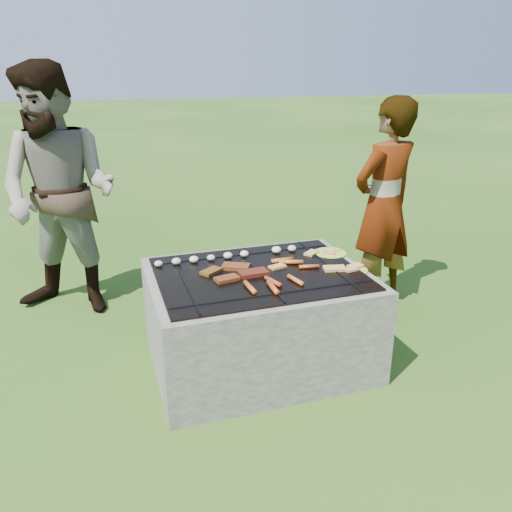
{
  "coord_description": "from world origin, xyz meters",
  "views": [
    {
      "loc": [
        -0.87,
        -2.63,
        1.76
      ],
      "look_at": [
        0.0,
        0.05,
        0.7
      ],
      "focal_mm": 35.0,
      "sensor_mm": 36.0,
      "label": 1
    }
  ],
  "objects_px": {
    "fire_pit": "(258,321)",
    "bystander": "(60,194)",
    "cook": "(384,206)",
    "plate_near": "(353,270)",
    "plate_far": "(330,253)"
  },
  "relations": [
    {
      "from": "plate_far",
      "to": "fire_pit",
      "type": "bearing_deg",
      "value": -162.4
    },
    {
      "from": "bystander",
      "to": "fire_pit",
      "type": "bearing_deg",
      "value": -17.11
    },
    {
      "from": "plate_near",
      "to": "bystander",
      "type": "xyz_separation_m",
      "value": [
        -1.69,
        1.28,
        0.3
      ]
    },
    {
      "from": "bystander",
      "to": "plate_far",
      "type": "bearing_deg",
      "value": -1.48
    },
    {
      "from": "plate_far",
      "to": "bystander",
      "type": "xyz_separation_m",
      "value": [
        -1.69,
        0.98,
        0.3
      ]
    },
    {
      "from": "fire_pit",
      "to": "plate_near",
      "type": "relative_size",
      "value": 5.64
    },
    {
      "from": "fire_pit",
      "to": "cook",
      "type": "distance_m",
      "value": 1.39
    },
    {
      "from": "fire_pit",
      "to": "bystander",
      "type": "height_order",
      "value": "bystander"
    },
    {
      "from": "cook",
      "to": "fire_pit",
      "type": "bearing_deg",
      "value": 7.57
    },
    {
      "from": "plate_near",
      "to": "cook",
      "type": "xyz_separation_m",
      "value": [
        0.61,
        0.67,
        0.19
      ]
    },
    {
      "from": "fire_pit",
      "to": "cook",
      "type": "bearing_deg",
      "value": 24.69
    },
    {
      "from": "cook",
      "to": "bystander",
      "type": "relative_size",
      "value": 0.87
    },
    {
      "from": "fire_pit",
      "to": "plate_near",
      "type": "bearing_deg",
      "value": -12.9
    },
    {
      "from": "fire_pit",
      "to": "bystander",
      "type": "bearing_deg",
      "value": 134.36
    },
    {
      "from": "cook",
      "to": "bystander",
      "type": "xyz_separation_m",
      "value": [
        -2.3,
        0.62,
        0.12
      ]
    }
  ]
}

